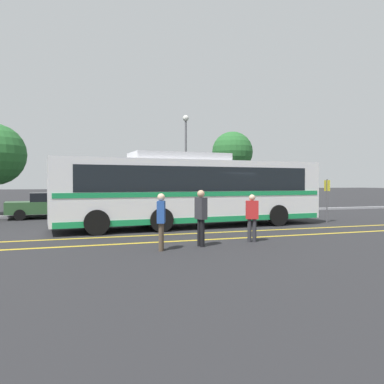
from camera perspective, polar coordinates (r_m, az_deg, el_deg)
The scene contains 14 objects.
ground_plane at distance 17.89m, azimuth 4.36°, elevation -5.14°, with size 220.00×220.00×0.00m, color #262628.
lane_strip_0 at distance 15.34m, azimuth 2.57°, elevation -6.22°, with size 0.20×32.48×0.01m, color gold.
lane_strip_1 at distance 13.77m, azimuth 5.11°, elevation -7.10°, with size 0.20×32.48×0.01m, color gold.
curb_strip at distance 24.36m, azimuth -5.32°, elevation -3.22°, with size 40.48×0.36×0.15m, color #99999E.
transit_bus at distance 17.28m, azimuth -0.04°, elevation 0.43°, with size 12.92×3.42×3.38m.
parked_car_1 at distance 23.02m, azimuth -21.54°, elevation -1.92°, with size 4.20×2.09×1.47m.
parked_car_2 at distance 23.14m, azimuth -8.60°, elevation -1.79°, with size 4.26×2.20×1.49m.
parked_car_3 at distance 24.84m, azimuth 7.25°, elevation -1.68°, with size 4.77×1.89×1.40m.
pedestrian_0 at distance 13.07m, azimuth 9.13°, elevation -3.49°, with size 0.47×0.35×1.64m.
pedestrian_1 at distance 11.29m, azimuth -4.72°, elevation -3.98°, with size 0.35×0.47×1.72m.
pedestrian_2 at distance 11.97m, azimuth 1.37°, elevation -3.39°, with size 0.32×0.46×1.81m.
bus_stop_sign at distance 20.43m, azimuth 19.88°, elevation -0.43°, with size 0.07×0.40×2.23m.
street_lamp at distance 26.08m, azimuth -0.95°, elevation 6.61°, with size 0.42×0.42×6.72m.
tree_0 at distance 29.74m, azimuth 6.17°, elevation 6.05°, with size 3.19×3.19×6.06m.
Camera 1 is at (-6.80, -16.42, 2.04)m, focal length 35.00 mm.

